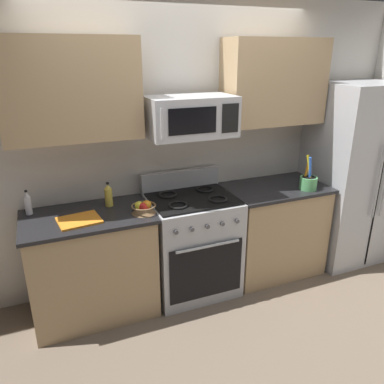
{
  "coord_description": "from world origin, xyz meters",
  "views": [
    {
      "loc": [
        -1.18,
        -2.24,
        2.14
      ],
      "look_at": [
        -0.05,
        0.5,
        1.03
      ],
      "focal_mm": 35.45,
      "sensor_mm": 36.0,
      "label": 1
    }
  ],
  "objects_px": {
    "apple_loose": "(144,209)",
    "bottle_vinegar": "(28,203)",
    "range_oven": "(192,243)",
    "fruit_basket": "(144,208)",
    "utensil_crock": "(308,182)",
    "bottle_oil": "(108,195)",
    "microwave": "(191,116)",
    "cutting_board": "(79,220)",
    "refrigerator": "(352,174)"
  },
  "relations": [
    {
      "from": "utensil_crock",
      "to": "apple_loose",
      "type": "distance_m",
      "value": 1.58
    },
    {
      "from": "refrigerator",
      "to": "apple_loose",
      "type": "height_order",
      "value": "refrigerator"
    },
    {
      "from": "apple_loose",
      "to": "bottle_oil",
      "type": "bearing_deg",
      "value": 131.4
    },
    {
      "from": "utensil_crock",
      "to": "apple_loose",
      "type": "height_order",
      "value": "utensil_crock"
    },
    {
      "from": "apple_loose",
      "to": "bottle_oil",
      "type": "xyz_separation_m",
      "value": [
        -0.23,
        0.26,
        0.06
      ]
    },
    {
      "from": "cutting_board",
      "to": "bottle_oil",
      "type": "distance_m",
      "value": 0.36
    },
    {
      "from": "apple_loose",
      "to": "cutting_board",
      "type": "bearing_deg",
      "value": 175.16
    },
    {
      "from": "refrigerator",
      "to": "bottle_vinegar",
      "type": "bearing_deg",
      "value": 176.08
    },
    {
      "from": "fruit_basket",
      "to": "apple_loose",
      "type": "relative_size",
      "value": 2.79
    },
    {
      "from": "utensil_crock",
      "to": "bottle_vinegar",
      "type": "height_order",
      "value": "utensil_crock"
    },
    {
      "from": "microwave",
      "to": "range_oven",
      "type": "bearing_deg",
      "value": -89.94
    },
    {
      "from": "fruit_basket",
      "to": "cutting_board",
      "type": "relative_size",
      "value": 0.64
    },
    {
      "from": "bottle_oil",
      "to": "bottle_vinegar",
      "type": "bearing_deg",
      "value": 173.61
    },
    {
      "from": "cutting_board",
      "to": "microwave",
      "type": "bearing_deg",
      "value": 7.19
    },
    {
      "from": "microwave",
      "to": "bottle_oil",
      "type": "bearing_deg",
      "value": 172.01
    },
    {
      "from": "refrigerator",
      "to": "cutting_board",
      "type": "relative_size",
      "value": 5.97
    },
    {
      "from": "bottle_vinegar",
      "to": "range_oven",
      "type": "bearing_deg",
      "value": -8.42
    },
    {
      "from": "refrigerator",
      "to": "utensil_crock",
      "type": "xyz_separation_m",
      "value": [
        -0.69,
        -0.16,
        0.06
      ]
    },
    {
      "from": "fruit_basket",
      "to": "range_oven",
      "type": "bearing_deg",
      "value": 15.07
    },
    {
      "from": "fruit_basket",
      "to": "bottle_oil",
      "type": "relative_size",
      "value": 0.96
    },
    {
      "from": "range_oven",
      "to": "fruit_basket",
      "type": "distance_m",
      "value": 0.69
    },
    {
      "from": "bottle_vinegar",
      "to": "utensil_crock",
      "type": "bearing_deg",
      "value": -8.7
    },
    {
      "from": "microwave",
      "to": "bottle_vinegar",
      "type": "xyz_separation_m",
      "value": [
        -1.33,
        0.17,
        -0.63
      ]
    },
    {
      "from": "apple_loose",
      "to": "bottle_oil",
      "type": "distance_m",
      "value": 0.36
    },
    {
      "from": "range_oven",
      "to": "microwave",
      "type": "distance_m",
      "value": 1.16
    },
    {
      "from": "range_oven",
      "to": "bottle_oil",
      "type": "relative_size",
      "value": 5.27
    },
    {
      "from": "range_oven",
      "to": "utensil_crock",
      "type": "bearing_deg",
      "value": -9.03
    },
    {
      "from": "range_oven",
      "to": "utensil_crock",
      "type": "relative_size",
      "value": 3.3
    },
    {
      "from": "utensil_crock",
      "to": "apple_loose",
      "type": "bearing_deg",
      "value": 178.62
    },
    {
      "from": "apple_loose",
      "to": "cutting_board",
      "type": "xyz_separation_m",
      "value": [
        -0.51,
        0.04,
        -0.03
      ]
    },
    {
      "from": "refrigerator",
      "to": "cutting_board",
      "type": "bearing_deg",
      "value": -178.39
    },
    {
      "from": "range_oven",
      "to": "apple_loose",
      "type": "distance_m",
      "value": 0.68
    },
    {
      "from": "range_oven",
      "to": "apple_loose",
      "type": "bearing_deg",
      "value": -163.63
    },
    {
      "from": "refrigerator",
      "to": "bottle_oil",
      "type": "height_order",
      "value": "refrigerator"
    },
    {
      "from": "cutting_board",
      "to": "bottle_vinegar",
      "type": "height_order",
      "value": "bottle_vinegar"
    },
    {
      "from": "fruit_basket",
      "to": "bottle_oil",
      "type": "height_order",
      "value": "bottle_oil"
    },
    {
      "from": "bottle_oil",
      "to": "microwave",
      "type": "bearing_deg",
      "value": -7.99
    },
    {
      "from": "refrigerator",
      "to": "fruit_basket",
      "type": "height_order",
      "value": "refrigerator"
    },
    {
      "from": "apple_loose",
      "to": "cutting_board",
      "type": "relative_size",
      "value": 0.23
    },
    {
      "from": "utensil_crock",
      "to": "bottle_oil",
      "type": "height_order",
      "value": "utensil_crock"
    },
    {
      "from": "apple_loose",
      "to": "bottle_oil",
      "type": "height_order",
      "value": "bottle_oil"
    },
    {
      "from": "cutting_board",
      "to": "bottle_vinegar",
      "type": "bearing_deg",
      "value": 140.36
    },
    {
      "from": "utensil_crock",
      "to": "apple_loose",
      "type": "relative_size",
      "value": 4.61
    },
    {
      "from": "range_oven",
      "to": "bottle_vinegar",
      "type": "bearing_deg",
      "value": 171.58
    },
    {
      "from": "range_oven",
      "to": "fruit_basket",
      "type": "height_order",
      "value": "range_oven"
    },
    {
      "from": "apple_loose",
      "to": "bottle_vinegar",
      "type": "height_order",
      "value": "bottle_vinegar"
    },
    {
      "from": "bottle_oil",
      "to": "apple_loose",
      "type": "bearing_deg",
      "value": -48.6
    },
    {
      "from": "range_oven",
      "to": "bottle_vinegar",
      "type": "height_order",
      "value": "bottle_vinegar"
    },
    {
      "from": "microwave",
      "to": "cutting_board",
      "type": "bearing_deg",
      "value": -172.81
    },
    {
      "from": "range_oven",
      "to": "utensil_crock",
      "type": "height_order",
      "value": "utensil_crock"
    }
  ]
}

